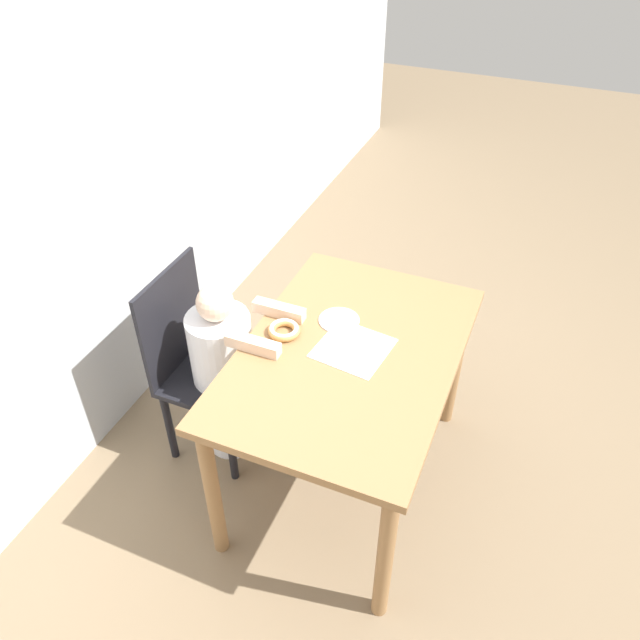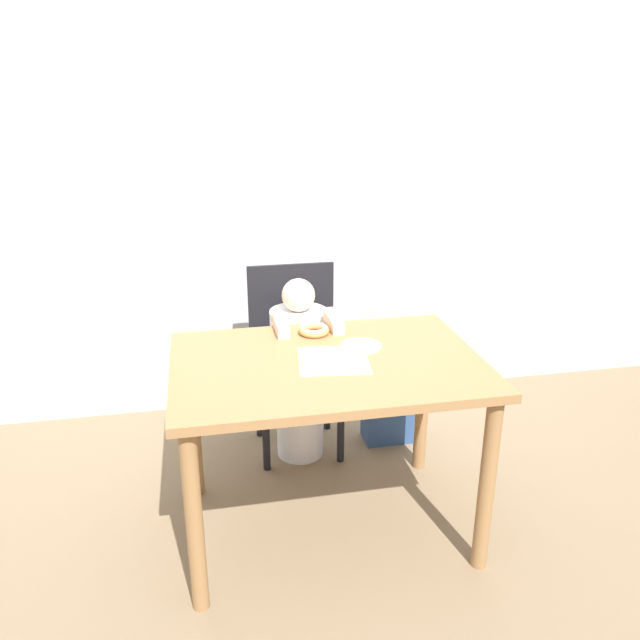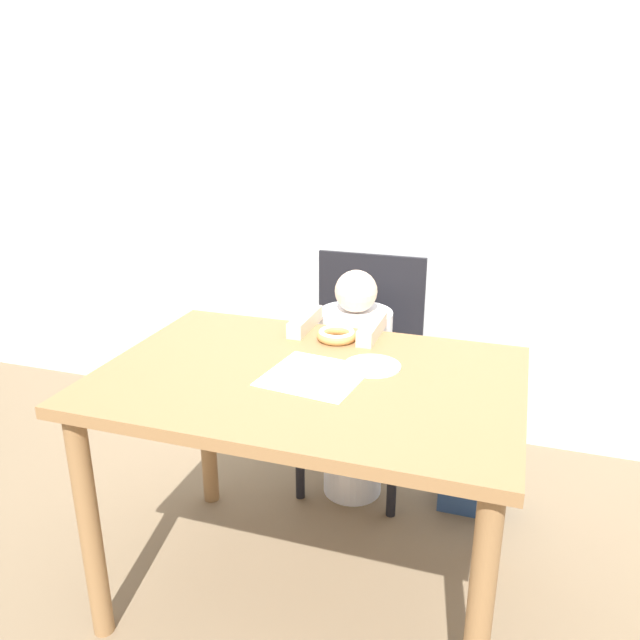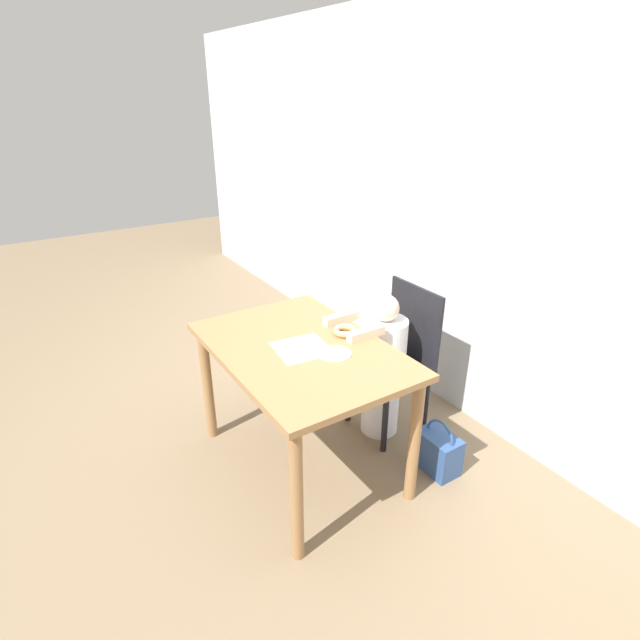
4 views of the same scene
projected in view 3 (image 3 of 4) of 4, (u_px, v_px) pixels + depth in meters
ground_plane at (310, 590)px, 2.01m from camera, size 12.00×12.00×0.00m
wall_back at (399, 159)px, 2.65m from camera, size 8.00×0.05×2.50m
dining_table at (309, 409)px, 1.79m from camera, size 1.18×0.80×0.76m
chair at (362, 372)px, 2.47m from camera, size 0.43×0.39×0.92m
child_figure at (354, 389)px, 2.37m from camera, size 0.28×0.47×0.92m
donut at (337, 335)px, 1.99m from camera, size 0.13×0.13×0.03m
napkin at (315, 375)px, 1.74m from camera, size 0.29×0.29×0.00m
handbag at (473, 478)px, 2.38m from camera, size 0.24×0.16×0.33m
plate at (372, 366)px, 1.80m from camera, size 0.17×0.17×0.01m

